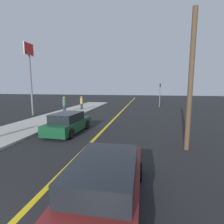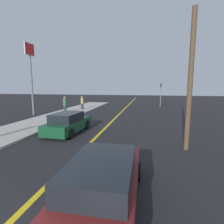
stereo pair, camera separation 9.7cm
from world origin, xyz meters
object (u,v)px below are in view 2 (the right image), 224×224
(traffic_light, at_px, (161,92))
(car_ahead_center, at_px, (68,123))
(car_near_right_lane, at_px, (103,183))
(pedestrian_mid_group, at_px, (65,104))
(roadside_sign, at_px, (30,65))
(utility_pole, at_px, (190,82))
(pedestrian_far_standing, at_px, (82,103))

(traffic_light, bearing_deg, car_ahead_center, -113.93)
(car_near_right_lane, height_order, car_ahead_center, car_ahead_center)
(car_ahead_center, xyz_separation_m, pedestrian_mid_group, (-4.14, 7.90, 0.39))
(roadside_sign, height_order, utility_pole, roadside_sign)
(pedestrian_mid_group, xyz_separation_m, traffic_light, (11.37, 8.40, 1.18))
(pedestrian_mid_group, height_order, roadside_sign, roadside_sign)
(pedestrian_far_standing, relative_size, utility_pole, 0.26)
(traffic_light, bearing_deg, car_near_right_lane, -97.46)
(pedestrian_mid_group, relative_size, pedestrian_far_standing, 1.05)
(traffic_light, relative_size, utility_pole, 0.53)
(car_ahead_center, height_order, roadside_sign, roadside_sign)
(traffic_light, bearing_deg, pedestrian_far_standing, -151.48)
(roadside_sign, xyz_separation_m, utility_pole, (14.31, -8.02, -2.05))
(pedestrian_far_standing, relative_size, roadside_sign, 0.23)
(car_ahead_center, bearing_deg, roadside_sign, 141.30)
(roadside_sign, bearing_deg, car_ahead_center, -41.13)
(pedestrian_mid_group, distance_m, traffic_light, 14.19)
(pedestrian_mid_group, bearing_deg, roadside_sign, -149.14)
(car_ahead_center, relative_size, traffic_light, 1.19)
(pedestrian_far_standing, height_order, roadside_sign, roadside_sign)
(utility_pole, bearing_deg, traffic_light, 90.09)
(pedestrian_far_standing, relative_size, traffic_light, 0.48)
(traffic_light, distance_m, utility_pole, 18.19)
(car_near_right_lane, distance_m, utility_pole, 6.38)
(pedestrian_far_standing, xyz_separation_m, roadside_sign, (-3.98, -4.53, 4.41))
(pedestrian_far_standing, distance_m, utility_pole, 16.43)
(roadside_sign, bearing_deg, pedestrian_mid_group, 30.86)
(utility_pole, bearing_deg, car_ahead_center, 165.62)
(traffic_light, height_order, roadside_sign, roadside_sign)
(car_near_right_lane, relative_size, traffic_light, 1.28)
(car_ahead_center, height_order, pedestrian_mid_group, pedestrian_mid_group)
(car_near_right_lane, xyz_separation_m, pedestrian_mid_group, (-8.35, 14.67, 0.40))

